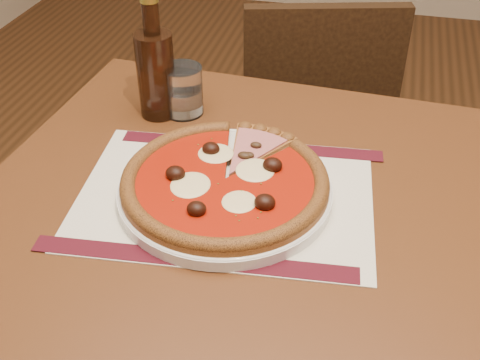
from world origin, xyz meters
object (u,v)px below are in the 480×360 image
(pizza, at_px, (225,181))
(bottle, at_px, (156,70))
(plate, at_px, (225,191))
(water_glass, at_px, (183,90))
(table, at_px, (237,253))
(chair_far, at_px, (313,117))

(pizza, bearing_deg, bottle, 130.97)
(plate, height_order, water_glass, water_glass)
(plate, xyz_separation_m, water_glass, (-0.14, 0.23, 0.03))
(table, xyz_separation_m, water_glass, (-0.16, 0.24, 0.15))
(chair_far, height_order, bottle, bottle)
(plate, xyz_separation_m, pizza, (-0.00, -0.00, 0.02))
(water_glass, bearing_deg, chair_far, 70.18)
(pizza, relative_size, water_glass, 3.46)
(chair_far, xyz_separation_m, bottle, (-0.23, -0.53, 0.37))
(chair_far, relative_size, plate, 2.54)
(water_glass, height_order, bottle, bottle)
(table, relative_size, plate, 2.59)
(plate, bearing_deg, pizza, -106.85)
(plate, bearing_deg, bottle, 131.00)
(pizza, height_order, water_glass, water_glass)
(pizza, xyz_separation_m, bottle, (-0.18, 0.21, 0.06))
(water_glass, xyz_separation_m, bottle, (-0.04, -0.02, 0.04))
(pizza, bearing_deg, chair_far, 86.57)
(chair_far, bearing_deg, pizza, 71.01)
(pizza, bearing_deg, plate, 73.15)
(chair_far, height_order, pizza, chair_far)
(plate, relative_size, water_glass, 3.58)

